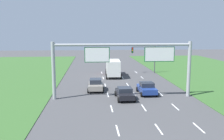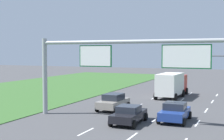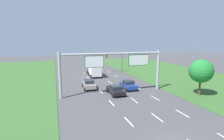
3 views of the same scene
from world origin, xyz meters
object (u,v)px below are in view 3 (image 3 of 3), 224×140
(box_truck, at_px, (94,69))
(sign_gantry, at_px, (115,64))
(car_far_ahead, at_px, (116,90))
(traffic_light_mast, at_px, (116,59))
(car_near_red, at_px, (89,84))
(car_mid_lane, at_px, (128,85))
(roadside_tree_mid, at_px, (201,71))

(box_truck, bearing_deg, sign_gantry, -87.10)
(car_far_ahead, distance_m, sign_gantry, 4.21)
(traffic_light_mast, bearing_deg, car_near_red, -125.76)
(traffic_light_mast, bearing_deg, box_truck, -156.37)
(sign_gantry, bearing_deg, car_far_ahead, -100.88)
(car_near_red, bearing_deg, car_mid_lane, -19.78)
(car_mid_lane, distance_m, car_far_ahead, 3.95)
(car_mid_lane, xyz_separation_m, roadside_tree_mid, (9.22, -7.04, 3.17))
(sign_gantry, bearing_deg, car_near_red, 130.32)
(car_mid_lane, xyz_separation_m, sign_gantry, (-3.11, -1.60, 4.11))
(traffic_light_mast, bearing_deg, car_far_ahead, -109.28)
(car_near_red, distance_m, roadside_tree_mid, 18.89)
(car_far_ahead, bearing_deg, sign_gantry, 78.13)
(sign_gantry, bearing_deg, roadside_tree_mid, -23.83)
(box_truck, bearing_deg, car_mid_lane, -74.26)
(car_mid_lane, xyz_separation_m, traffic_light_mast, (3.36, 16.60, 3.08))
(car_near_red, distance_m, traffic_light_mast, 17.48)
(car_mid_lane, xyz_separation_m, car_far_ahead, (-3.24, -2.25, -0.05))
(car_far_ahead, bearing_deg, box_truck, 89.21)
(car_far_ahead, distance_m, roadside_tree_mid, 13.73)
(box_truck, height_order, traffic_light_mast, traffic_light_mast)
(box_truck, bearing_deg, traffic_light_mast, 25.85)
(car_mid_lane, height_order, roadside_tree_mid, roadside_tree_mid)
(box_truck, bearing_deg, car_far_ahead, -87.58)
(box_truck, bearing_deg, roadside_tree_mid, -56.67)
(roadside_tree_mid, bearing_deg, sign_gantry, 156.17)
(car_far_ahead, xyz_separation_m, roadside_tree_mid, (12.46, -4.79, 3.22))
(car_mid_lane, height_order, traffic_light_mast, traffic_light_mast)
(traffic_light_mast, distance_m, roadside_tree_mid, 24.36)
(box_truck, distance_m, roadside_tree_mid, 24.32)
(sign_gantry, bearing_deg, car_mid_lane, 27.16)
(sign_gantry, xyz_separation_m, roadside_tree_mid, (12.33, -5.45, -0.94))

